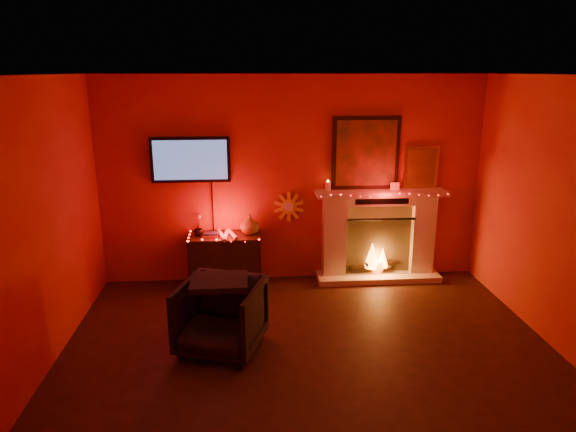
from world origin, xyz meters
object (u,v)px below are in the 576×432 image
object	(u,v)px
fireplace	(378,227)
sunburst_clock	(289,207)
console_table	(226,258)
armchair	(221,316)
tv	(191,160)

from	to	relation	value
fireplace	sunburst_clock	size ratio (longest dim) A/B	5.45
fireplace	console_table	distance (m)	2.06
fireplace	armchair	size ratio (longest dim) A/B	2.73
armchair	console_table	bearing A→B (deg)	108.69
tv	armchair	xyz separation A→B (m)	(0.42, -1.80, -1.28)
console_table	sunburst_clock	bearing A→B (deg)	14.70
console_table	armchair	bearing A→B (deg)	-89.89
sunburst_clock	console_table	size ratio (longest dim) A/B	0.42
console_table	armchair	size ratio (longest dim) A/B	1.20
tv	fireplace	bearing A→B (deg)	-1.50
armchair	tv	bearing A→B (deg)	121.62
fireplace	sunburst_clock	distance (m)	1.23
sunburst_clock	tv	bearing A→B (deg)	-178.76
fireplace	sunburst_clock	world-z (taller)	fireplace
sunburst_clock	armchair	xyz separation A→B (m)	(-0.83, -1.83, -0.64)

